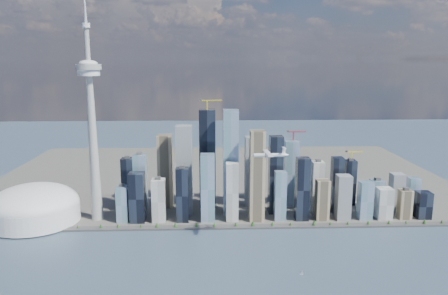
{
  "coord_description": "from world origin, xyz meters",
  "views": [
    {
      "loc": [
        -37.28,
        -672.9,
        371.83
      ],
      "look_at": [
        -3.76,
        260.0,
        182.42
      ],
      "focal_mm": 35.0,
      "sensor_mm": 36.0,
      "label": 1
    }
  ],
  "objects_px": {
    "needle_tower": "(92,121)",
    "dome_stadium": "(34,206)",
    "airplane": "(270,155)",
    "sailboat_west": "(302,273)"
  },
  "relations": [
    {
      "from": "airplane",
      "to": "sailboat_west",
      "type": "relative_size",
      "value": 8.32
    },
    {
      "from": "airplane",
      "to": "dome_stadium",
      "type": "bearing_deg",
      "value": 161.37
    },
    {
      "from": "airplane",
      "to": "sailboat_west",
      "type": "distance_m",
      "value": 226.16
    },
    {
      "from": "airplane",
      "to": "sailboat_west",
      "type": "bearing_deg",
      "value": -71.96
    },
    {
      "from": "needle_tower",
      "to": "dome_stadium",
      "type": "bearing_deg",
      "value": -175.91
    },
    {
      "from": "needle_tower",
      "to": "sailboat_west",
      "type": "distance_m",
      "value": 560.13
    },
    {
      "from": "needle_tower",
      "to": "sailboat_west",
      "type": "relative_size",
      "value": 62.08
    },
    {
      "from": "dome_stadium",
      "to": "sailboat_west",
      "type": "relative_size",
      "value": 22.56
    },
    {
      "from": "airplane",
      "to": "sailboat_west",
      "type": "xyz_separation_m",
      "value": [
        43.87,
        -118.36,
        -187.66
      ]
    },
    {
      "from": "needle_tower",
      "to": "airplane",
      "type": "distance_m",
      "value": 416.71
    }
  ]
}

